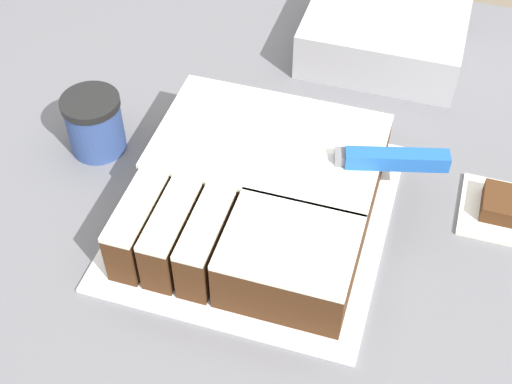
{
  "coord_description": "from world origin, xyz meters",
  "views": [
    {
      "loc": [
        0.14,
        -0.65,
        1.63
      ],
      "look_at": [
        -0.04,
        -0.06,
        0.95
      ],
      "focal_mm": 50.0,
      "sensor_mm": 36.0,
      "label": 1
    }
  ],
  "objects": [
    {
      "name": "countertop",
      "position": [
        0.0,
        0.0,
        0.45
      ],
      "size": [
        1.4,
        1.1,
        0.9
      ],
      "color": "slate",
      "rests_on": "ground_plane"
    },
    {
      "name": "storage_box",
      "position": [
        0.06,
        0.34,
        0.94
      ],
      "size": [
        0.25,
        0.21,
        0.08
      ],
      "color": "#B2B2B7",
      "rests_on": "countertop"
    },
    {
      "name": "cake",
      "position": [
        -0.04,
        -0.06,
        0.95
      ],
      "size": [
        0.3,
        0.32,
        0.08
      ],
      "color": "#472814",
      "rests_on": "cake_board"
    },
    {
      "name": "paper_napkin",
      "position": [
        0.27,
        0.04,
        0.9
      ],
      "size": [
        0.11,
        0.11,
        0.01
      ],
      "color": "white",
      "rests_on": "countertop"
    },
    {
      "name": "knife",
      "position": [
        0.09,
        -0.0,
        1.0
      ],
      "size": [
        0.35,
        0.11,
        0.02
      ],
      "rotation": [
        0.0,
        0.0,
        3.4
      ],
      "color": "silver",
      "rests_on": "cake"
    },
    {
      "name": "brownie",
      "position": [
        0.27,
        0.04,
        0.92
      ],
      "size": [
        0.06,
        0.06,
        0.02
      ],
      "color": "#472814",
      "rests_on": "paper_napkin"
    },
    {
      "name": "coffee_cup",
      "position": [
        -0.3,
        0.0,
        0.95
      ],
      "size": [
        0.08,
        0.08,
        0.09
      ],
      "color": "#334C8C",
      "rests_on": "countertop"
    },
    {
      "name": "cake_board",
      "position": [
        -0.04,
        -0.06,
        0.9
      ],
      "size": [
        0.35,
        0.37,
        0.01
      ],
      "color": "white",
      "rests_on": "countertop"
    }
  ]
}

